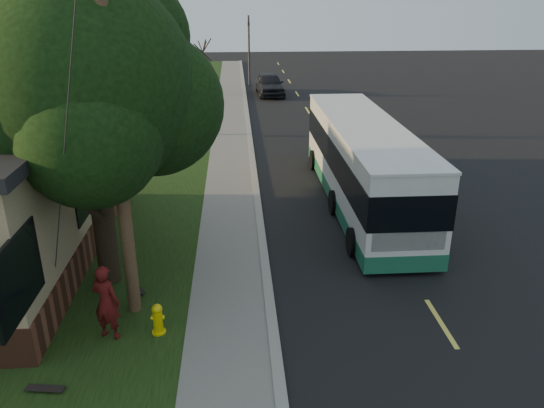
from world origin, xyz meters
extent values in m
plane|color=black|center=(0.00, 0.00, 0.00)|extent=(120.00, 120.00, 0.00)
cube|color=black|center=(4.00, 10.00, 0.01)|extent=(8.00, 80.00, 0.01)
cube|color=gray|center=(0.00, 10.00, 0.06)|extent=(0.25, 80.00, 0.12)
cube|color=slate|center=(-1.00, 10.00, 0.04)|extent=(2.00, 80.00, 0.08)
cube|color=black|center=(-4.50, 10.00, 0.04)|extent=(5.00, 80.00, 0.07)
cylinder|color=yellow|center=(-2.60, 0.00, 0.35)|extent=(0.22, 0.22, 0.55)
sphere|color=yellow|center=(-2.60, 0.00, 0.69)|extent=(0.24, 0.24, 0.24)
cylinder|color=yellow|center=(-2.60, 0.00, 0.47)|extent=(0.30, 0.10, 0.10)
cylinder|color=yellow|center=(-2.60, 0.00, 0.47)|extent=(0.10, 0.18, 0.10)
cylinder|color=yellow|center=(-2.60, 0.00, 0.09)|extent=(0.32, 0.32, 0.04)
cylinder|color=#473321|center=(-3.30, 1.00, 4.57)|extent=(0.30, 0.30, 9.00)
cylinder|color=#2D2D30|center=(-4.20, -0.10, 3.80)|extent=(2.52, 3.21, 7.60)
cylinder|color=black|center=(-4.20, 2.50, 2.07)|extent=(0.56, 0.56, 4.00)
sphere|color=black|center=(-4.20, 2.50, 5.27)|extent=(5.20, 5.20, 5.20)
sphere|color=black|center=(-2.80, 3.10, 4.67)|extent=(3.60, 3.60, 3.60)
sphere|color=black|center=(-5.40, 2.10, 4.97)|extent=(3.80, 3.80, 3.80)
sphere|color=black|center=(-3.90, 1.20, 4.37)|extent=(3.20, 3.20, 3.20)
sphere|color=black|center=(-4.80, 3.90, 5.67)|extent=(3.40, 3.40, 3.40)
sphere|color=black|center=(-3.30, 3.70, 6.27)|extent=(3.00, 3.00, 3.00)
cylinder|color=black|center=(-3.50, 18.00, 1.72)|extent=(0.24, 0.24, 3.30)
cylinder|color=black|center=(-3.50, 18.00, 3.37)|extent=(1.38, 0.57, 2.01)
cylinder|color=black|center=(-3.50, 18.00, 3.37)|extent=(0.74, 1.21, 1.58)
cylinder|color=black|center=(-3.50, 18.00, 3.37)|extent=(0.65, 1.05, 1.95)
cylinder|color=black|center=(-3.50, 18.00, 3.37)|extent=(1.28, 0.53, 1.33)
cylinder|color=black|center=(-3.50, 18.00, 3.37)|extent=(0.75, 1.21, 1.70)
cylinder|color=black|center=(-3.00, 30.00, 1.58)|extent=(0.24, 0.24, 3.03)
cylinder|color=black|center=(-3.00, 30.00, 3.10)|extent=(1.38, 0.57, 2.01)
cylinder|color=black|center=(-3.00, 30.00, 3.10)|extent=(0.74, 1.21, 1.58)
cylinder|color=black|center=(-3.00, 30.00, 3.10)|extent=(0.65, 1.05, 1.95)
cylinder|color=black|center=(-3.00, 30.00, 3.10)|extent=(1.28, 0.53, 1.33)
cylinder|color=black|center=(-3.00, 30.00, 3.10)|extent=(0.75, 1.21, 1.70)
cylinder|color=#2D2D30|center=(0.50, 34.00, 2.75)|extent=(0.16, 0.16, 5.50)
imported|color=black|center=(0.50, 34.00, 4.50)|extent=(0.18, 0.22, 1.10)
cube|color=silver|center=(3.79, 7.69, 1.71)|extent=(2.31, 11.10, 2.50)
cube|color=#1B6140|center=(3.79, 7.69, 0.42)|extent=(2.33, 11.12, 0.51)
cube|color=black|center=(3.79, 7.69, 1.90)|extent=(2.35, 11.14, 1.02)
cube|color=black|center=(3.79, 2.17, 1.57)|extent=(2.01, 0.06, 1.48)
cube|color=yellow|center=(3.79, 2.18, 2.82)|extent=(1.48, 0.06, 0.32)
cube|color=#FFF2CC|center=(3.10, 2.16, 0.51)|extent=(0.23, 0.04, 0.14)
cube|color=#FFF2CC|center=(4.48, 2.16, 0.51)|extent=(0.23, 0.04, 0.14)
cube|color=silver|center=(3.79, 7.69, 2.98)|extent=(2.36, 11.15, 0.08)
cylinder|color=black|center=(2.63, 3.62, 0.43)|extent=(0.26, 0.85, 0.85)
cylinder|color=black|center=(4.95, 3.62, 0.43)|extent=(0.26, 0.85, 0.85)
cylinder|color=black|center=(2.63, 6.77, 0.43)|extent=(0.26, 0.85, 0.85)
cylinder|color=black|center=(4.95, 6.77, 0.43)|extent=(0.26, 0.85, 0.85)
cylinder|color=black|center=(2.63, 11.76, 0.43)|extent=(0.26, 0.85, 0.85)
cylinder|color=black|center=(4.95, 11.76, 0.43)|extent=(0.26, 0.85, 0.85)
imported|color=#4E0F0F|center=(-3.67, -0.07, 0.96)|extent=(0.76, 0.63, 1.79)
cube|color=black|center=(-3.41, 1.92, 0.13)|extent=(0.56, 0.76, 0.02)
cylinder|color=silver|center=(-3.27, 1.69, 0.09)|extent=(0.17, 0.13, 0.05)
cylinder|color=silver|center=(-3.55, 2.15, 0.09)|extent=(0.17, 0.13, 0.05)
cube|color=black|center=(-4.57, -1.77, 0.13)|extent=(0.78, 0.30, 0.02)
cylinder|color=silver|center=(-4.31, -1.81, 0.09)|extent=(0.07, 0.18, 0.05)
cylinder|color=silver|center=(-4.83, -1.73, 0.09)|extent=(0.07, 0.18, 0.05)
cube|color=black|center=(-7.61, 8.56, 0.69)|extent=(1.69, 1.41, 1.31)
cube|color=black|center=(-7.61, 8.56, 1.39)|extent=(1.75, 1.48, 0.09)
imported|color=black|center=(1.89, 29.75, 0.81)|extent=(2.16, 4.86, 1.62)
camera|label=1|loc=(-0.73, -10.26, 7.32)|focal=35.00mm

